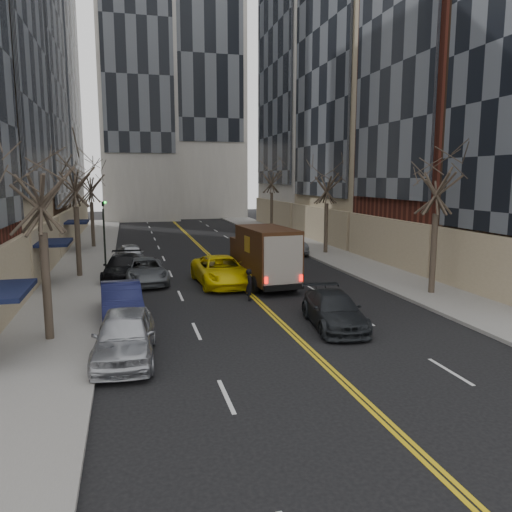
{
  "coord_description": "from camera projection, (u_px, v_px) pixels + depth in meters",
  "views": [
    {
      "loc": [
        -5.89,
        -10.61,
        5.9
      ],
      "look_at": [
        -0.09,
        12.0,
        2.2
      ],
      "focal_mm": 35.0,
      "sensor_mm": 36.0,
      "label": 1
    }
  ],
  "objects": [
    {
      "name": "ground",
      "position": [
        378.0,
        415.0,
        12.52
      ],
      "size": [
        160.0,
        160.0,
        0.0
      ],
      "primitive_type": "plane",
      "color": "black",
      "rests_on": "ground"
    },
    {
      "name": "tree_rt_mid",
      "position": [
        327.0,
        174.0,
        37.63
      ],
      "size": [
        3.2,
        3.2,
        8.32
      ],
      "color": "#382D23",
      "rests_on": "sidewalk_right"
    },
    {
      "name": "tree_rt_far",
      "position": [
        272.0,
        169.0,
        51.89
      ],
      "size": [
        3.2,
        3.2,
        9.11
      ],
      "color": "#382D23",
      "rests_on": "sidewalk_right"
    },
    {
      "name": "tree_lf_far",
      "position": [
        90.0,
        176.0,
        40.98
      ],
      "size": [
        3.2,
        3.2,
        8.12
      ],
      "color": "#382D23",
      "rests_on": "sidewalk_left"
    },
    {
      "name": "traffic_signal",
      "position": [
        104.0,
        227.0,
        31.3
      ],
      "size": [
        0.29,
        0.26,
        4.7
      ],
      "color": "black",
      "rests_on": "sidewalk_left"
    },
    {
      "name": "pedestrian",
      "position": [
        250.0,
        285.0,
        24.0
      ],
      "size": [
        0.48,
        0.63,
        1.54
      ],
      "primitive_type": "imported",
      "rotation": [
        0.0,
        0.0,
        1.37
      ],
      "color": "black",
      "rests_on": "ground"
    },
    {
      "name": "taxi",
      "position": [
        221.0,
        271.0,
        27.53
      ],
      "size": [
        2.83,
        5.73,
        1.56
      ],
      "primitive_type": "imported",
      "rotation": [
        0.0,
        0.0,
        0.04
      ],
      "color": "yellow",
      "rests_on": "ground"
    },
    {
      "name": "streetwall_right",
      "position": [
        377.0,
        74.0,
        44.98
      ],
      "size": [
        12.26,
        49.0,
        34.0
      ],
      "color": "#4C301E",
      "rests_on": "ground"
    },
    {
      "name": "observer_sedan",
      "position": [
        334.0,
        310.0,
        19.79
      ],
      "size": [
        2.46,
        4.85,
        1.35
      ],
      "rotation": [
        0.0,
        0.0,
        -0.12
      ],
      "color": "black",
      "rests_on": "ground"
    },
    {
      "name": "tree_rt_near",
      "position": [
        438.0,
        166.0,
        24.19
      ],
      "size": [
        3.2,
        3.2,
        8.71
      ],
      "color": "#382D23",
      "rests_on": "sidewalk_right"
    },
    {
      "name": "parked_rt_a",
      "position": [
        291.0,
        244.0,
        38.69
      ],
      "size": [
        1.73,
        4.51,
        1.47
      ],
      "primitive_type": "imported",
      "rotation": [
        0.0,
        0.0,
        -0.04
      ],
      "color": "#43464A",
      "rests_on": "ground"
    },
    {
      "name": "ups_truck",
      "position": [
        264.0,
        256.0,
        27.12
      ],
      "size": [
        2.78,
        6.08,
        3.25
      ],
      "rotation": [
        0.0,
        0.0,
        0.08
      ],
      "color": "black",
      "rests_on": "ground"
    },
    {
      "name": "parked_lf_a",
      "position": [
        125.0,
        336.0,
        16.18
      ],
      "size": [
        2.23,
        4.88,
        1.62
      ],
      "primitive_type": "imported",
      "rotation": [
        0.0,
        0.0,
        -0.07
      ],
      "color": "#ACAEB4",
      "rests_on": "ground"
    },
    {
      "name": "tree_lf_mid",
      "position": [
        74.0,
        165.0,
        28.46
      ],
      "size": [
        3.2,
        3.2,
        8.91
      ],
      "color": "#382D23",
      "rests_on": "sidewalk_left"
    },
    {
      "name": "parked_lf_c",
      "position": [
        145.0,
        271.0,
        27.99
      ],
      "size": [
        2.63,
        5.11,
        1.38
      ],
      "primitive_type": "imported",
      "rotation": [
        0.0,
        0.0,
        0.07
      ],
      "color": "#54595D",
      "rests_on": "ground"
    },
    {
      "name": "parked_rt_c",
      "position": [
        267.0,
        235.0,
        45.5
      ],
      "size": [
        2.43,
        4.83,
        1.35
      ],
      "primitive_type": "imported",
      "rotation": [
        0.0,
        0.0,
        -0.12
      ],
      "color": "black",
      "rests_on": "ground"
    },
    {
      "name": "parked_lf_b",
      "position": [
        122.0,
        301.0,
        20.82
      ],
      "size": [
        1.87,
        4.71,
        1.52
      ],
      "primitive_type": "imported",
      "rotation": [
        0.0,
        0.0,
        0.06
      ],
      "color": "#13163C",
      "rests_on": "ground"
    },
    {
      "name": "parked_rt_b",
      "position": [
        264.0,
        238.0,
        43.31
      ],
      "size": [
        2.15,
        4.6,
        1.27
      ],
      "primitive_type": "imported",
      "rotation": [
        0.0,
        0.0,
        -0.01
      ],
      "color": "#ACB0B4",
      "rests_on": "ground"
    },
    {
      "name": "parked_lf_e",
      "position": [
        131.0,
        254.0,
        34.08
      ],
      "size": [
        2.14,
        4.19,
        1.37
      ],
      "primitive_type": "imported",
      "rotation": [
        0.0,
        0.0,
        0.14
      ],
      "color": "#9C9FA3",
      "rests_on": "ground"
    },
    {
      "name": "parked_lf_d",
      "position": [
        123.0,
        268.0,
        28.76
      ],
      "size": [
        2.53,
        5.25,
        1.48
      ],
      "primitive_type": "imported",
      "rotation": [
        0.0,
        0.0,
        -0.09
      ],
      "color": "black",
      "rests_on": "ground"
    },
    {
      "name": "sidewalk_left",
      "position": [
        86.0,
        258.0,
        36.12
      ],
      "size": [
        4.0,
        66.0,
        0.15
      ],
      "primitive_type": "cube",
      "color": "slate",
      "rests_on": "ground"
    },
    {
      "name": "tree_lf_near",
      "position": [
        39.0,
        167.0,
        17.03
      ],
      "size": [
        3.2,
        3.2,
        8.41
      ],
      "color": "#382D23",
      "rests_on": "sidewalk_left"
    },
    {
      "name": "sidewalk_right",
      "position": [
        318.0,
        250.0,
        40.55
      ],
      "size": [
        4.0,
        66.0,
        0.15
      ],
      "primitive_type": "cube",
      "color": "slate",
      "rests_on": "ground"
    }
  ]
}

